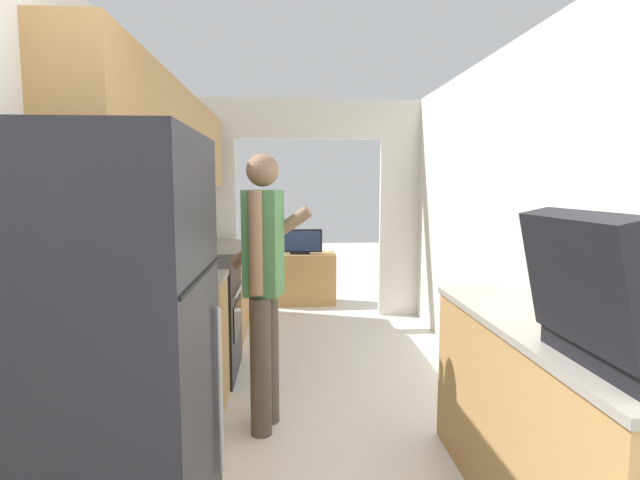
# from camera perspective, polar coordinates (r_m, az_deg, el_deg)

# --- Properties ---
(wall_left) EXTENTS (0.38, 7.11, 2.50)m
(wall_left) POSITION_cam_1_polar(r_m,az_deg,el_deg) (3.37, -20.89, 5.57)
(wall_left) COLOR silver
(wall_left) RESTS_ON ground_plane
(wall_right) EXTENTS (0.06, 7.11, 2.50)m
(wall_right) POSITION_cam_1_polar(r_m,az_deg,el_deg) (3.16, 25.56, 0.46)
(wall_right) COLOR silver
(wall_right) RESTS_ON ground_plane
(wall_far_with_doorway) EXTENTS (2.96, 0.06, 2.50)m
(wall_far_with_doorway) POSITION_cam_1_polar(r_m,az_deg,el_deg) (5.74, -1.31, 5.39)
(wall_far_with_doorway) COLOR silver
(wall_far_with_doorway) RESTS_ON ground_plane
(counter_left) EXTENTS (0.62, 3.53, 0.93)m
(counter_left) POSITION_cam_1_polar(r_m,az_deg,el_deg) (4.01, -14.38, -9.39)
(counter_left) COLOR #B2844C
(counter_left) RESTS_ON ground_plane
(counter_right) EXTENTS (0.62, 1.71, 0.93)m
(counter_right) POSITION_cam_1_polar(r_m,az_deg,el_deg) (2.62, 25.78, -18.60)
(counter_right) COLOR #B2844C
(counter_right) RESTS_ON ground_plane
(refrigerator) EXTENTS (0.78, 0.75, 1.72)m
(refrigerator) POSITION_cam_1_polar(r_m,az_deg,el_deg) (1.95, -24.38, -14.82)
(refrigerator) COLOR black
(refrigerator) RESTS_ON ground_plane
(range_oven) EXTENTS (0.66, 0.79, 1.07)m
(range_oven) POSITION_cam_1_polar(r_m,az_deg,el_deg) (4.21, -13.74, -8.56)
(range_oven) COLOR black
(range_oven) RESTS_ON ground_plane
(person) EXTENTS (0.55, 0.44, 1.73)m
(person) POSITION_cam_1_polar(r_m,az_deg,el_deg) (3.11, -6.43, -4.96)
(person) COLOR #4C4238
(person) RESTS_ON ground_plane
(suitcase) EXTENTS (0.55, 0.61, 0.53)m
(suitcase) POSITION_cam_1_polar(r_m,az_deg,el_deg) (1.98, 31.58, -7.35)
(suitcase) COLOR black
(suitcase) RESTS_ON counter_right
(book_stack) EXTENTS (0.25, 0.31, 0.05)m
(book_stack) POSITION_cam_1_polar(r_m,az_deg,el_deg) (2.45, 26.85, -8.25)
(book_stack) COLOR red
(book_stack) RESTS_ON counter_right
(tv_cabinet) EXTENTS (0.91, 0.42, 0.66)m
(tv_cabinet) POSITION_cam_1_polar(r_m,az_deg,el_deg) (6.48, -2.32, -4.40)
(tv_cabinet) COLOR #B2844C
(tv_cabinet) RESTS_ON ground_plane
(television) EXTENTS (0.57, 0.16, 0.31)m
(television) POSITION_cam_1_polar(r_m,az_deg,el_deg) (6.37, -2.33, -0.21)
(television) COLOR black
(television) RESTS_ON tv_cabinet
(knife) EXTENTS (0.12, 0.31, 0.02)m
(knife) POSITION_cam_1_polar(r_m,az_deg,el_deg) (4.68, -13.41, -1.24)
(knife) COLOR #B7B7BC
(knife) RESTS_ON counter_left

